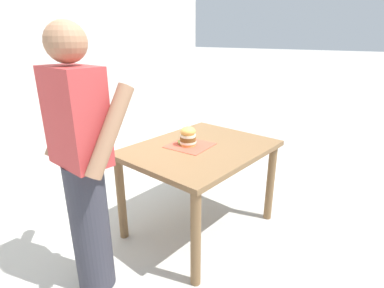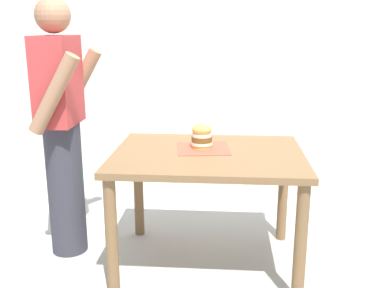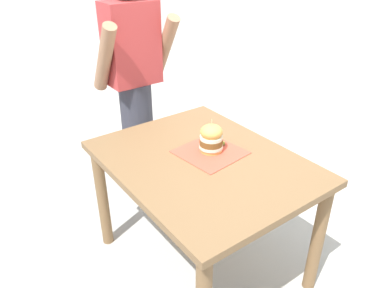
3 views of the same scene
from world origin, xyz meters
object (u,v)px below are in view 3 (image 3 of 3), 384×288
pickle_spear (219,143)px  diner_across_table (135,85)px  sandwich (211,138)px  patio_table (203,177)px

pickle_spear → diner_across_table: bearing=93.1°
diner_across_table → sandwich: bearing=-91.6°
sandwich → diner_across_table: bearing=88.4°
sandwich → pickle_spear: bearing=16.8°
patio_table → diner_across_table: bearing=83.1°
sandwich → pickle_spear: (0.07, 0.02, -0.07)m
patio_table → diner_across_table: size_ratio=0.69×
patio_table → diner_across_table: 1.00m
patio_table → diner_across_table: (0.12, 0.96, 0.24)m
patio_table → pickle_spear: pickle_spear is taller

